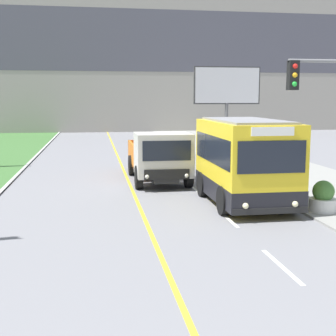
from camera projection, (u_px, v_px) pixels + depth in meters
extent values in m
cube|color=silver|center=(281.00, 266.00, 11.15)|extent=(0.12, 2.40, 0.01)
cube|color=silver|center=(227.00, 218.00, 15.65)|extent=(0.12, 2.40, 0.01)
cube|color=silver|center=(197.00, 191.00, 20.14)|extent=(0.12, 2.40, 0.01)
cube|color=silver|center=(178.00, 174.00, 24.63)|extent=(0.12, 2.40, 0.01)
cube|color=silver|center=(165.00, 163.00, 29.13)|extent=(0.12, 2.40, 0.01)
cube|color=silver|center=(155.00, 154.00, 33.62)|extent=(0.12, 2.40, 0.01)
cube|color=silver|center=(148.00, 148.00, 38.12)|extent=(0.12, 2.40, 0.01)
cube|color=silver|center=(142.00, 142.00, 42.61)|extent=(0.12, 2.40, 0.01)
cube|color=gray|center=(105.00, 48.00, 58.04)|extent=(80.00, 8.00, 20.41)
cube|color=#4C4C56|center=(106.00, 40.00, 54.04)|extent=(80.00, 0.04, 7.14)
cube|color=yellow|center=(245.00, 160.00, 17.46)|extent=(2.57, 5.27, 2.85)
cube|color=black|center=(244.00, 188.00, 17.62)|extent=(2.59, 5.29, 0.70)
cube|color=black|center=(245.00, 148.00, 17.40)|extent=(2.60, 4.85, 1.00)
cube|color=gray|center=(246.00, 121.00, 17.25)|extent=(2.19, 4.74, 0.08)
cube|color=black|center=(272.00, 157.00, 14.81)|extent=(2.27, 0.04, 1.05)
cube|color=black|center=(270.00, 211.00, 15.05)|extent=(2.52, 0.06, 0.20)
sphere|color=#F4EAB2|center=(246.00, 206.00, 14.89)|extent=(0.20, 0.20, 0.20)
sphere|color=#F4EAB2|center=(295.00, 204.00, 15.15)|extent=(0.20, 0.20, 0.20)
cube|color=white|center=(273.00, 131.00, 14.69)|extent=(1.42, 0.04, 0.28)
cylinder|color=black|center=(224.00, 201.00, 16.01)|extent=(0.28, 1.00, 1.00)
cylinder|color=black|center=(291.00, 198.00, 16.39)|extent=(0.28, 1.00, 1.00)
cylinder|color=black|center=(202.00, 184.00, 19.10)|extent=(0.28, 1.00, 1.00)
cylinder|color=black|center=(260.00, 182.00, 19.48)|extent=(0.28, 1.00, 1.00)
cube|color=black|center=(157.00, 170.00, 23.18)|extent=(1.10, 6.60, 0.20)
cube|color=beige|center=(163.00, 154.00, 20.88)|extent=(2.44, 2.20, 1.90)
cube|color=black|center=(167.00, 151.00, 19.74)|extent=(2.07, 0.04, 0.85)
cube|color=black|center=(167.00, 174.00, 19.88)|extent=(1.95, 0.06, 0.44)
sphere|color=silver|center=(147.00, 177.00, 19.75)|extent=(0.18, 0.18, 0.18)
sphere|color=silver|center=(187.00, 176.00, 20.01)|extent=(0.18, 0.18, 0.18)
cube|color=orange|center=(153.00, 164.00, 24.35)|extent=(2.32, 4.15, 0.12)
cube|color=orange|center=(132.00, 154.00, 24.11)|extent=(0.12, 4.15, 1.14)
cube|color=orange|center=(174.00, 154.00, 24.45)|extent=(0.12, 4.15, 1.14)
cube|color=orange|center=(159.00, 159.00, 22.31)|extent=(2.32, 0.12, 1.14)
cube|color=orange|center=(149.00, 150.00, 26.25)|extent=(2.32, 0.12, 1.14)
cube|color=orange|center=(159.00, 145.00, 22.21)|extent=(2.32, 0.12, 0.24)
cylinder|color=black|center=(139.00, 177.00, 20.63)|extent=(0.30, 1.04, 1.04)
cylinder|color=black|center=(188.00, 176.00, 20.98)|extent=(0.30, 1.04, 1.04)
cylinder|color=black|center=(132.00, 165.00, 24.39)|extent=(0.30, 1.04, 1.04)
cylinder|color=black|center=(174.00, 164.00, 24.74)|extent=(0.30, 1.04, 1.04)
cylinder|color=slate|center=(326.00, 61.00, 12.97)|extent=(2.20, 0.10, 0.10)
cube|color=black|center=(293.00, 75.00, 12.88)|extent=(0.28, 0.24, 0.80)
sphere|color=red|center=(295.00, 66.00, 12.72)|extent=(0.14, 0.14, 0.14)
sphere|color=orange|center=(295.00, 75.00, 12.75)|extent=(0.14, 0.14, 0.14)
sphere|color=green|center=(295.00, 84.00, 12.79)|extent=(0.14, 0.14, 0.14)
cylinder|color=#59595B|center=(226.00, 129.00, 32.73)|extent=(0.24, 0.24, 3.66)
cube|color=#333333|center=(227.00, 85.00, 32.28)|extent=(4.68, 0.20, 2.57)
cube|color=silver|center=(227.00, 85.00, 32.17)|extent=(4.52, 0.02, 2.41)
cylinder|color=silver|center=(323.00, 205.00, 16.22)|extent=(0.94, 0.94, 0.45)
sphere|color=#477A38|center=(323.00, 191.00, 16.15)|extent=(0.75, 0.75, 0.75)
cylinder|color=silver|center=(272.00, 182.00, 20.75)|extent=(0.99, 0.99, 0.47)
sphere|color=#477A38|center=(273.00, 170.00, 20.68)|extent=(0.80, 0.80, 0.80)
cylinder|color=silver|center=(242.00, 166.00, 25.29)|extent=(0.99, 0.99, 0.50)
sphere|color=#477A38|center=(242.00, 157.00, 25.21)|extent=(0.79, 0.79, 0.79)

